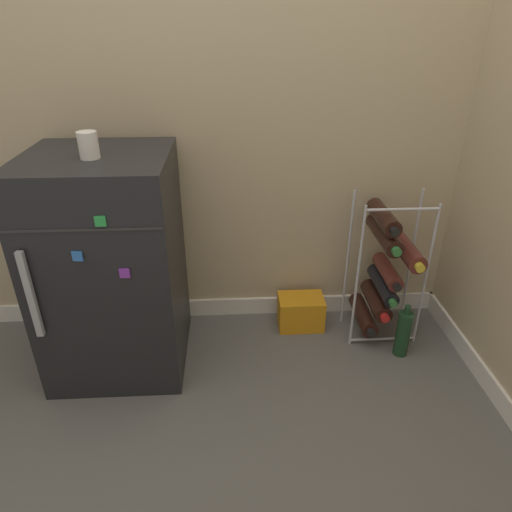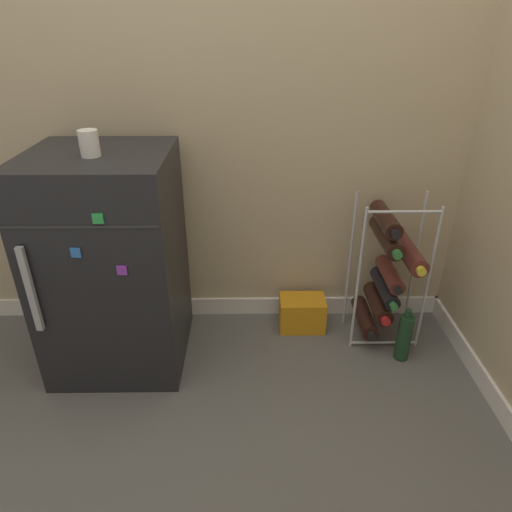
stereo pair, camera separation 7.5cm
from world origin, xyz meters
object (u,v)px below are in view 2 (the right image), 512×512
object	(u,v)px
wine_rack	(386,270)
loose_bottle_floor	(404,337)
mini_fridge	(113,263)
soda_box	(302,313)
fridge_top_cup	(89,143)

from	to	relation	value
wine_rack	loose_bottle_floor	size ratio (longest dim) A/B	2.68
mini_fridge	wine_rack	xyz separation A→B (m)	(1.18, 0.11, -0.10)
wine_rack	soda_box	world-z (taller)	wine_rack
loose_bottle_floor	wine_rack	bearing A→B (deg)	111.65
loose_bottle_floor	mini_fridge	bearing A→B (deg)	177.25
fridge_top_cup	loose_bottle_floor	xyz separation A→B (m)	(1.24, -0.01, -0.86)
fridge_top_cup	loose_bottle_floor	size ratio (longest dim) A/B	0.36
fridge_top_cup	soda_box	bearing A→B (deg)	15.56
mini_fridge	loose_bottle_floor	distance (m)	1.29
wine_rack	fridge_top_cup	world-z (taller)	fridge_top_cup
fridge_top_cup	loose_bottle_floor	distance (m)	1.51
mini_fridge	soda_box	size ratio (longest dim) A/B	4.23
soda_box	fridge_top_cup	size ratio (longest dim) A/B	2.34
mini_fridge	wine_rack	bearing A→B (deg)	5.33
wine_rack	loose_bottle_floor	bearing A→B (deg)	-68.35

